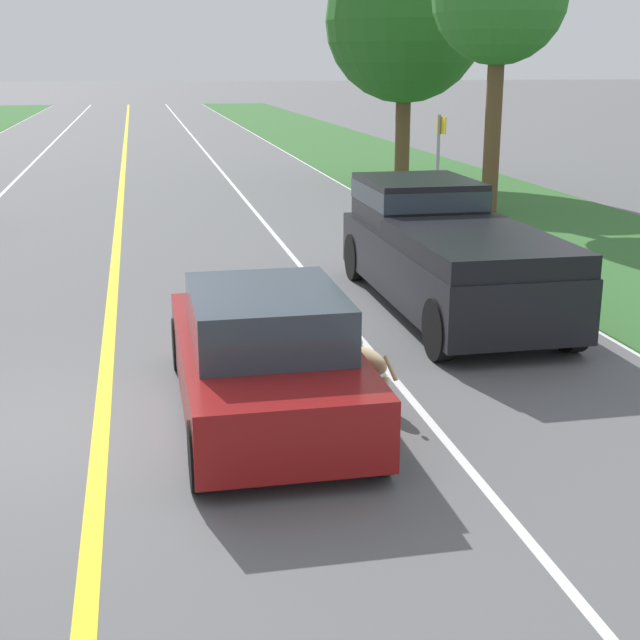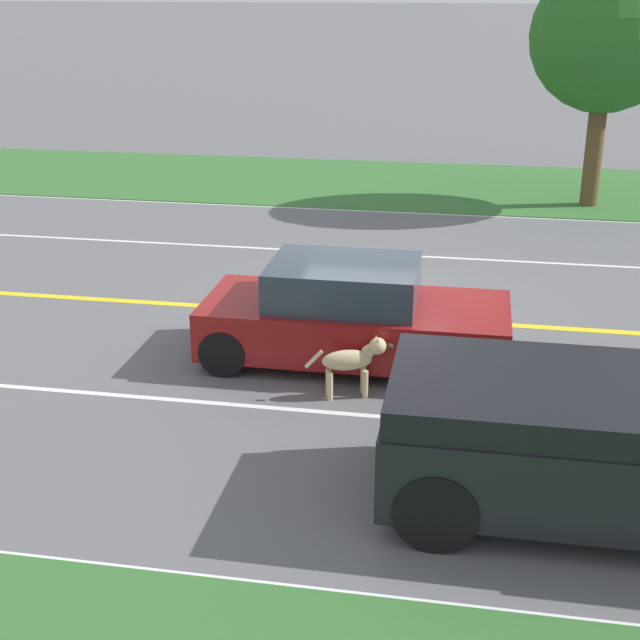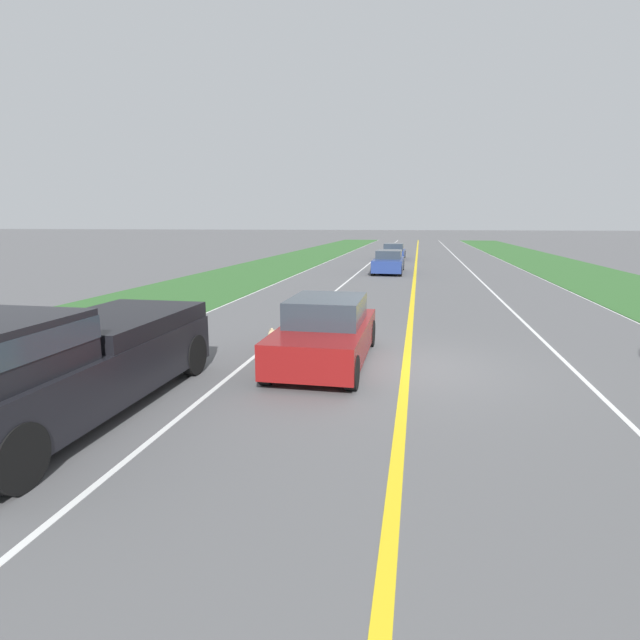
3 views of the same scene
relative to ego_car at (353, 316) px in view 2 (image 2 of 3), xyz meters
The scene contains 10 objects.
ground_plane 1.91m from the ego_car, behind, with size 400.00×400.00×0.00m, color #5B5B5E.
centre_divider_line 1.91m from the ego_car, behind, with size 0.18×160.00×0.01m, color yellow.
lane_edge_line_right 5.26m from the ego_car, ahead, with size 0.14×160.00×0.01m, color white.
lane_edge_line_left 8.81m from the ego_car, behind, with size 0.14×160.00×0.01m, color white.
lane_dash_same_dir 1.84m from the ego_car, ahead, with size 0.10×160.00×0.01m, color white.
lane_dash_oncoming 5.33m from the ego_car, behind, with size 0.10×160.00×0.01m, color white.
grass_verge_left 11.80m from the ego_car, behind, with size 6.00×160.00×0.03m, color #33662D.
ego_car is the anchor object (origin of this frame).
dog 1.19m from the ego_car, ahead, with size 0.48×1.13×0.82m.
roadside_tree_left_near 11.54m from the ego_car, 157.26° to the left, with size 3.44×3.44×5.65m.
Camera 2 is at (13.45, 1.57, 5.13)m, focal length 50.00 mm.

